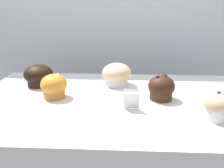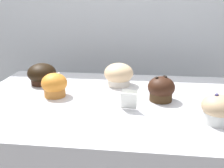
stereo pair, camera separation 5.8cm
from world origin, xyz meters
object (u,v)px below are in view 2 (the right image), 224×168
at_px(muffin_back_right, 42,74).
at_px(muffin_front_left, 161,89).
at_px(muffin_back_left, 54,85).
at_px(muffin_front_right, 218,109).
at_px(muffin_front_center, 118,75).

xyz_separation_m(muffin_back_right, muffin_front_left, (0.47, -0.13, 0.00)).
relative_size(muffin_back_left, muffin_back_right, 0.80).
bearing_deg(muffin_back_right, muffin_front_left, -15.06).
bearing_deg(muffin_front_right, muffin_front_left, 134.63).
relative_size(muffin_front_left, muffin_front_right, 0.99).
distance_m(muffin_back_left, muffin_front_left, 0.38).
distance_m(muffin_front_center, muffin_front_left, 0.22).
height_order(muffin_back_right, muffin_front_left, muffin_front_left).
relative_size(muffin_back_right, muffin_front_right, 1.23).
distance_m(muffin_front_center, muffin_back_left, 0.26).
relative_size(muffin_back_left, muffin_front_right, 0.98).
distance_m(muffin_front_left, muffin_front_right, 0.21).
xyz_separation_m(muffin_back_left, muffin_front_left, (0.38, 0.00, -0.00)).
distance_m(muffin_front_center, muffin_back_right, 0.31).
height_order(muffin_front_center, muffin_front_left, muffin_front_center).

